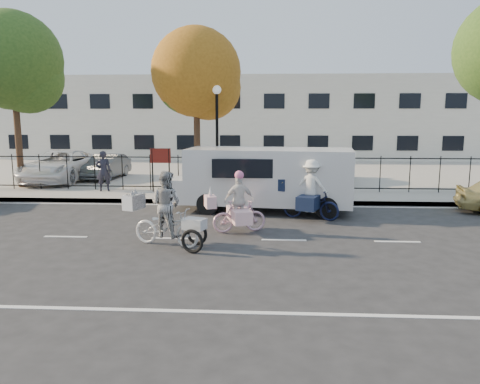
# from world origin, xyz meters

# --- Properties ---
(ground) EXTENTS (120.00, 120.00, 0.00)m
(ground) POSITION_xyz_m (0.00, 0.00, 0.00)
(ground) COLOR #333334
(road_markings) EXTENTS (60.00, 9.52, 0.01)m
(road_markings) POSITION_xyz_m (0.00, 0.00, 0.01)
(road_markings) COLOR silver
(road_markings) RESTS_ON ground
(curb) EXTENTS (60.00, 0.10, 0.15)m
(curb) POSITION_xyz_m (0.00, 5.05, 0.07)
(curb) COLOR #A8A399
(curb) RESTS_ON ground
(sidewalk) EXTENTS (60.00, 2.20, 0.15)m
(sidewalk) POSITION_xyz_m (0.00, 6.10, 0.07)
(sidewalk) COLOR #A8A399
(sidewalk) RESTS_ON ground
(parking_lot) EXTENTS (60.00, 15.60, 0.15)m
(parking_lot) POSITION_xyz_m (0.00, 15.00, 0.07)
(parking_lot) COLOR #A8A399
(parking_lot) RESTS_ON ground
(iron_fence) EXTENTS (58.00, 0.06, 1.50)m
(iron_fence) POSITION_xyz_m (0.00, 7.20, 0.90)
(iron_fence) COLOR black
(iron_fence) RESTS_ON sidewalk
(building) EXTENTS (34.00, 10.00, 6.00)m
(building) POSITION_xyz_m (0.00, 25.00, 3.00)
(building) COLOR silver
(building) RESTS_ON ground
(lamppost) EXTENTS (0.36, 0.36, 4.33)m
(lamppost) POSITION_xyz_m (0.50, 6.80, 3.11)
(lamppost) COLOR black
(lamppost) RESTS_ON sidewalk
(street_sign) EXTENTS (0.85, 0.06, 1.80)m
(street_sign) POSITION_xyz_m (-1.85, 6.80, 1.42)
(street_sign) COLOR black
(street_sign) RESTS_ON sidewalk
(zebra_trike) EXTENTS (2.25, 1.45, 1.94)m
(zebra_trike) POSITION_xyz_m (-0.02, -0.69, 0.75)
(zebra_trike) COLOR silver
(zebra_trike) RESTS_ON ground
(unicorn_bike) EXTENTS (1.80, 1.30, 1.78)m
(unicorn_bike) POSITION_xyz_m (1.72, 0.80, 0.66)
(unicorn_bike) COLOR #D7A3B8
(unicorn_bike) RESTS_ON ground
(bull_bike) EXTENTS (2.13, 1.52, 1.93)m
(bull_bike) POSITION_xyz_m (3.92, 2.63, 0.77)
(bull_bike) COLOR #0F1534
(bull_bike) RESTS_ON ground
(white_van) EXTENTS (6.33, 2.71, 2.17)m
(white_van) POSITION_xyz_m (2.50, 3.80, 1.20)
(white_van) COLOR silver
(white_van) RESTS_ON ground
(pedestrian) EXTENTS (0.70, 0.54, 1.69)m
(pedestrian) POSITION_xyz_m (-4.27, 6.80, 1.00)
(pedestrian) COLOR black
(pedestrian) RESTS_ON sidewalk
(lot_car_b) EXTENTS (2.45, 5.31, 1.48)m
(lot_car_b) POSITION_xyz_m (-7.34, 9.54, 0.89)
(lot_car_b) COLOR white
(lot_car_b) RESTS_ON parking_lot
(lot_car_c) EXTENTS (1.56, 3.72, 1.20)m
(lot_car_c) POSITION_xyz_m (-5.50, 10.63, 0.75)
(lot_car_c) COLOR #4B4F52
(lot_car_c) RESTS_ON parking_lot
(lot_car_d) EXTENTS (2.60, 4.55, 1.46)m
(lot_car_d) POSITION_xyz_m (5.51, 9.98, 0.88)
(lot_car_d) COLOR #98999F
(lot_car_d) RESTS_ON parking_lot
(tree_west) EXTENTS (4.20, 4.20, 7.69)m
(tree_west) POSITION_xyz_m (-8.22, 7.84, 5.39)
(tree_west) COLOR #442D1D
(tree_west) RESTS_ON ground
(tree_mid) EXTENTS (3.84, 3.84, 7.03)m
(tree_mid) POSITION_xyz_m (-0.39, 8.26, 4.92)
(tree_mid) COLOR #442D1D
(tree_mid) RESTS_ON ground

